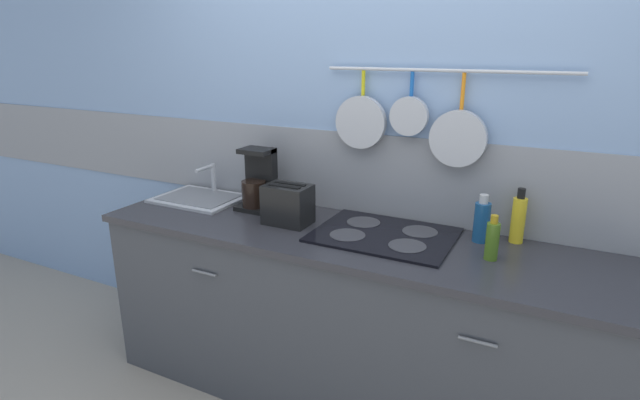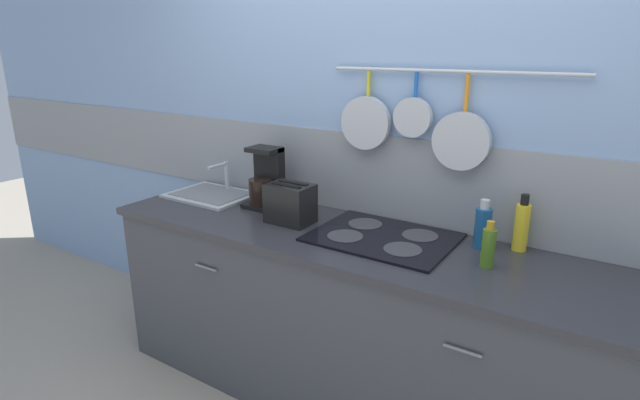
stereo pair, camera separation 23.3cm
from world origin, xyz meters
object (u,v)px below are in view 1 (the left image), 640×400
(coffee_maker, at_px, (258,184))
(bottle_vinegar, at_px, (518,219))
(bottle_hot_sauce, at_px, (492,240))
(toaster, at_px, (288,204))
(bottle_dish_soap, at_px, (482,221))

(coffee_maker, xyz_separation_m, bottle_vinegar, (1.30, 0.12, -0.03))
(bottle_hot_sauce, bearing_deg, bottle_vinegar, 74.22)
(coffee_maker, relative_size, bottle_vinegar, 1.32)
(toaster, height_order, bottle_hot_sauce, toaster)
(coffee_maker, height_order, bottle_dish_soap, coffee_maker)
(toaster, distance_m, bottle_hot_sauce, 0.96)
(bottle_dish_soap, height_order, bottle_hot_sauce, bottle_dish_soap)
(bottle_hot_sauce, distance_m, bottle_vinegar, 0.26)
(bottle_dish_soap, xyz_separation_m, bottle_hot_sauce, (0.07, -0.18, -0.01))
(coffee_maker, xyz_separation_m, bottle_hot_sauce, (1.23, -0.13, -0.05))
(bottle_dish_soap, bearing_deg, toaster, -168.12)
(toaster, distance_m, bottle_dish_soap, 0.91)
(toaster, xyz_separation_m, bottle_vinegar, (1.03, 0.25, 0.01))
(bottle_dish_soap, distance_m, bottle_hot_sauce, 0.20)
(bottle_hot_sauce, bearing_deg, coffee_maker, 173.98)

